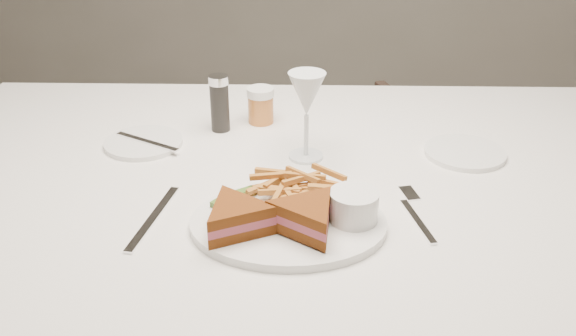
{
  "coord_description": "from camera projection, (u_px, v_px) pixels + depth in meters",
  "views": [
    {
      "loc": [
        0.32,
        -0.66,
        1.32
      ],
      "look_at": [
        0.21,
        0.33,
        0.8
      ],
      "focal_mm": 40.0,
      "sensor_mm": 36.0,
      "label": 1
    }
  ],
  "objects": [
    {
      "name": "table",
      "position": [
        291.0,
        334.0,
        1.36
      ],
      "size": [
        1.59,
        1.13,
        0.75
      ],
      "primitive_type": "cube",
      "rotation": [
        0.0,
        0.0,
        0.08
      ],
      "color": "silver",
      "rests_on": "ground"
    },
    {
      "name": "chair_far",
      "position": [
        335.0,
        179.0,
        2.14
      ],
      "size": [
        0.74,
        0.72,
        0.59
      ],
      "primitive_type": "imported",
      "rotation": [
        0.0,
        0.0,
        3.54
      ],
      "color": "#4C382E",
      "rests_on": "ground"
    },
    {
      "name": "table_setting",
      "position": [
        290.0,
        179.0,
        1.11
      ],
      "size": [
        0.81,
        0.59,
        0.18
      ],
      "color": "white",
      "rests_on": "table"
    }
  ]
}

